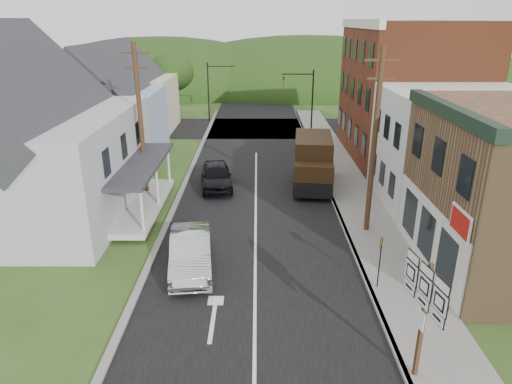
{
  "coord_description": "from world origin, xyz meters",
  "views": [
    {
      "loc": [
        0.08,
        -17.41,
        10.1
      ],
      "look_at": [
        0.02,
        3.37,
        2.2
      ],
      "focal_mm": 32.0,
      "sensor_mm": 36.0,
      "label": 1
    }
  ],
  "objects_px": {
    "route_sign_cluster": "(423,305)",
    "warning_sign": "(380,254)",
    "dark_sedan": "(216,176)",
    "delivery_van": "(313,162)",
    "silver_sedan": "(191,252)"
  },
  "relations": [
    {
      "from": "delivery_van",
      "to": "warning_sign",
      "type": "bearing_deg",
      "value": -78.94
    },
    {
      "from": "delivery_van",
      "to": "route_sign_cluster",
      "type": "xyz_separation_m",
      "value": [
        1.13,
        -16.83,
        0.98
      ]
    },
    {
      "from": "route_sign_cluster",
      "to": "dark_sedan",
      "type": "bearing_deg",
      "value": 103.19
    },
    {
      "from": "warning_sign",
      "to": "dark_sedan",
      "type": "bearing_deg",
      "value": 135.69
    },
    {
      "from": "route_sign_cluster",
      "to": "warning_sign",
      "type": "distance_m",
      "value": 4.88
    },
    {
      "from": "route_sign_cluster",
      "to": "silver_sedan",
      "type": "bearing_deg",
      "value": 128.98
    },
    {
      "from": "silver_sedan",
      "to": "warning_sign",
      "type": "relative_size",
      "value": 2.1
    },
    {
      "from": "delivery_van",
      "to": "route_sign_cluster",
      "type": "relative_size",
      "value": 1.56
    },
    {
      "from": "dark_sedan",
      "to": "warning_sign",
      "type": "height_order",
      "value": "warning_sign"
    },
    {
      "from": "dark_sedan",
      "to": "warning_sign",
      "type": "xyz_separation_m",
      "value": [
        7.35,
        -11.73,
        0.82
      ]
    },
    {
      "from": "silver_sedan",
      "to": "delivery_van",
      "type": "height_order",
      "value": "delivery_van"
    },
    {
      "from": "silver_sedan",
      "to": "warning_sign",
      "type": "distance_m",
      "value": 7.79
    },
    {
      "from": "silver_sedan",
      "to": "delivery_van",
      "type": "bearing_deg",
      "value": 51.48
    },
    {
      "from": "dark_sedan",
      "to": "route_sign_cluster",
      "type": "height_order",
      "value": "route_sign_cluster"
    },
    {
      "from": "silver_sedan",
      "to": "delivery_van",
      "type": "xyz_separation_m",
      "value": [
        6.36,
        10.44,
        0.81
      ]
    }
  ]
}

